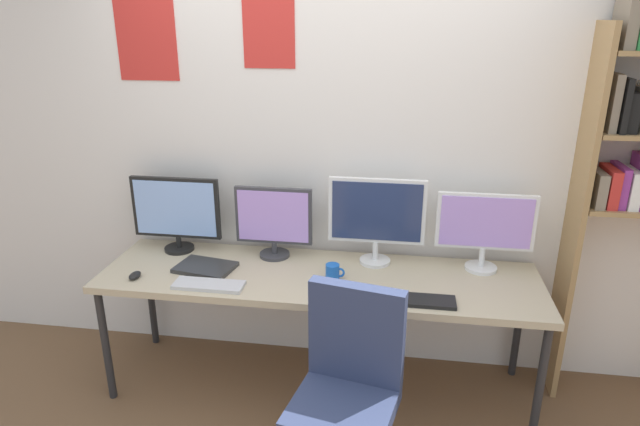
{
  "coord_description": "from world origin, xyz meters",
  "views": [
    {
      "loc": [
        0.42,
        -2.11,
        2.1
      ],
      "look_at": [
        0.0,
        0.65,
        1.09
      ],
      "focal_mm": 30.56,
      "sensor_mm": 36.0,
      "label": 1
    }
  ],
  "objects_px": {
    "monitor_center_right": "(377,216)",
    "laptop_closed": "(205,267)",
    "desk": "(319,282)",
    "keyboard_left": "(209,285)",
    "office_chair": "(346,414)",
    "monitor_far_right": "(485,227)",
    "keyboard_right": "(421,301)",
    "coffee_mug": "(333,272)",
    "monitor_far_left": "(176,211)",
    "computer_mouse": "(135,275)",
    "monitor_center_left": "(274,220)"
  },
  "relations": [
    {
      "from": "monitor_center_right",
      "to": "laptop_closed",
      "type": "bearing_deg",
      "value": -165.8
    },
    {
      "from": "desk",
      "to": "keyboard_left",
      "type": "bearing_deg",
      "value": -157.67
    },
    {
      "from": "office_chair",
      "to": "monitor_far_right",
      "type": "xyz_separation_m",
      "value": [
        0.67,
        0.92,
        0.6
      ]
    },
    {
      "from": "monitor_far_right",
      "to": "laptop_closed",
      "type": "xyz_separation_m",
      "value": [
        -1.56,
        -0.24,
        -0.25
      ]
    },
    {
      "from": "office_chair",
      "to": "keyboard_right",
      "type": "height_order",
      "value": "office_chair"
    },
    {
      "from": "keyboard_right",
      "to": "laptop_closed",
      "type": "distance_m",
      "value": 1.23
    },
    {
      "from": "keyboard_left",
      "to": "keyboard_right",
      "type": "xyz_separation_m",
      "value": [
        1.12,
        0.0,
        0.0
      ]
    },
    {
      "from": "monitor_far_right",
      "to": "coffee_mug",
      "type": "distance_m",
      "value": 0.89
    },
    {
      "from": "keyboard_left",
      "to": "laptop_closed",
      "type": "distance_m",
      "value": 0.22
    },
    {
      "from": "monitor_far_left",
      "to": "monitor_center_right",
      "type": "relative_size",
      "value": 0.99
    },
    {
      "from": "monitor_center_right",
      "to": "monitor_far_left",
      "type": "bearing_deg",
      "value": 180.0
    },
    {
      "from": "monitor_far_right",
      "to": "keyboard_right",
      "type": "bearing_deg",
      "value": -127.99
    },
    {
      "from": "monitor_far_left",
      "to": "coffee_mug",
      "type": "distance_m",
      "value": 1.05
    },
    {
      "from": "coffee_mug",
      "to": "monitor_far_right",
      "type": "bearing_deg",
      "value": 17.53
    },
    {
      "from": "computer_mouse",
      "to": "monitor_far_left",
      "type": "bearing_deg",
      "value": 77.2
    },
    {
      "from": "monitor_center_left",
      "to": "coffee_mug",
      "type": "distance_m",
      "value": 0.5
    },
    {
      "from": "office_chair",
      "to": "computer_mouse",
      "type": "bearing_deg",
      "value": 157.43
    },
    {
      "from": "laptop_closed",
      "to": "monitor_far_right",
      "type": "bearing_deg",
      "value": 19.01
    },
    {
      "from": "laptop_closed",
      "to": "computer_mouse",
      "type": "bearing_deg",
      "value": -144.32
    },
    {
      "from": "desk",
      "to": "keyboard_left",
      "type": "height_order",
      "value": "keyboard_left"
    },
    {
      "from": "keyboard_left",
      "to": "office_chair",
      "type": "bearing_deg",
      "value": -30.92
    },
    {
      "from": "office_chair",
      "to": "monitor_far_right",
      "type": "bearing_deg",
      "value": 53.94
    },
    {
      "from": "keyboard_left",
      "to": "computer_mouse",
      "type": "bearing_deg",
      "value": 175.29
    },
    {
      "from": "desk",
      "to": "office_chair",
      "type": "distance_m",
      "value": 0.8
    },
    {
      "from": "monitor_far_right",
      "to": "coffee_mug",
      "type": "bearing_deg",
      "value": -162.47
    },
    {
      "from": "monitor_center_left",
      "to": "computer_mouse",
      "type": "bearing_deg",
      "value": -149.73
    },
    {
      "from": "office_chair",
      "to": "keyboard_left",
      "type": "height_order",
      "value": "office_chair"
    },
    {
      "from": "keyboard_right",
      "to": "computer_mouse",
      "type": "relative_size",
      "value": 3.6
    },
    {
      "from": "monitor_far_right",
      "to": "laptop_closed",
      "type": "height_order",
      "value": "monitor_far_right"
    },
    {
      "from": "desk",
      "to": "computer_mouse",
      "type": "distance_m",
      "value": 1.02
    },
    {
      "from": "monitor_center_left",
      "to": "coffee_mug",
      "type": "bearing_deg",
      "value": -33.65
    },
    {
      "from": "coffee_mug",
      "to": "monitor_center_right",
      "type": "bearing_deg",
      "value": 50.26
    },
    {
      "from": "monitor_far_right",
      "to": "desk",
      "type": "bearing_deg",
      "value": -166.81
    },
    {
      "from": "monitor_center_left",
      "to": "keyboard_left",
      "type": "height_order",
      "value": "monitor_center_left"
    },
    {
      "from": "office_chair",
      "to": "laptop_closed",
      "type": "relative_size",
      "value": 3.09
    },
    {
      "from": "desk",
      "to": "keyboard_right",
      "type": "relative_size",
      "value": 7.09
    },
    {
      "from": "monitor_center_right",
      "to": "keyboard_right",
      "type": "xyz_separation_m",
      "value": [
        0.26,
        -0.44,
        -0.28
      ]
    },
    {
      "from": "office_chair",
      "to": "monitor_far_left",
      "type": "bearing_deg",
      "value": 141.16
    },
    {
      "from": "monitor_center_right",
      "to": "office_chair",
      "type": "bearing_deg",
      "value": -94.08
    },
    {
      "from": "keyboard_left",
      "to": "monitor_far_right",
      "type": "bearing_deg",
      "value": 16.79
    },
    {
      "from": "office_chair",
      "to": "monitor_far_left",
      "type": "distance_m",
      "value": 1.58
    },
    {
      "from": "coffee_mug",
      "to": "desk",
      "type": "bearing_deg",
      "value": 151.86
    },
    {
      "from": "monitor_center_left",
      "to": "laptop_closed",
      "type": "bearing_deg",
      "value": -145.4
    },
    {
      "from": "coffee_mug",
      "to": "monitor_far_left",
      "type": "bearing_deg",
      "value": 165.39
    },
    {
      "from": "laptop_closed",
      "to": "coffee_mug",
      "type": "distance_m",
      "value": 0.74
    },
    {
      "from": "monitor_center_right",
      "to": "keyboard_left",
      "type": "xyz_separation_m",
      "value": [
        -0.86,
        -0.44,
        -0.28
      ]
    },
    {
      "from": "office_chair",
      "to": "monitor_far_left",
      "type": "relative_size",
      "value": 1.82
    },
    {
      "from": "monitor_center_right",
      "to": "keyboard_right",
      "type": "bearing_deg",
      "value": -59.73
    },
    {
      "from": "monitor_far_right",
      "to": "office_chair",
      "type": "bearing_deg",
      "value": -126.06
    },
    {
      "from": "keyboard_right",
      "to": "monitor_far_right",
      "type": "bearing_deg",
      "value": 52.01
    }
  ]
}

